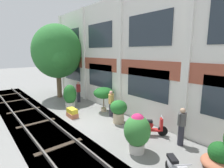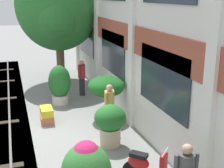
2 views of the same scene
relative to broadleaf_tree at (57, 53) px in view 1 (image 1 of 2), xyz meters
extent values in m
plane|color=gray|center=(6.34, -1.18, -3.91)|extent=(80.00, 80.00, 0.00)
cube|color=silver|center=(6.34, 1.76, -0.19)|extent=(17.70, 0.50, 7.44)
cube|color=#9E4C38|center=(6.34, 1.49, -0.81)|extent=(17.70, 0.06, 0.90)
cube|color=silver|center=(-2.50, 1.45, -0.19)|extent=(0.36, 0.16, 7.44)
cube|color=silver|center=(1.92, 1.45, -0.19)|extent=(0.36, 0.16, 7.44)
cube|color=silver|center=(6.34, 1.45, -0.19)|extent=(0.36, 0.16, 7.44)
cube|color=silver|center=(10.77, 1.45, -0.19)|extent=(0.36, 0.16, 7.44)
cube|color=#28333D|center=(-0.29, 1.48, -1.66)|extent=(2.83, 0.04, 1.70)
cube|color=#28333D|center=(4.13, 1.48, -1.66)|extent=(2.83, 0.04, 1.70)
cube|color=#28333D|center=(8.56, 1.48, -1.66)|extent=(2.83, 0.04, 1.70)
cube|color=#28333D|center=(-0.29, 1.48, 1.24)|extent=(2.83, 0.04, 1.70)
cube|color=#28333D|center=(4.13, 1.48, 1.24)|extent=(2.83, 0.04, 1.70)
cube|color=#28333D|center=(8.56, 1.48, 1.24)|extent=(2.83, 0.04, 1.70)
cube|color=#423F3A|center=(6.34, -3.41, -4.05)|extent=(25.70, 2.80, 0.28)
cube|color=#605B56|center=(6.34, -4.13, -3.84)|extent=(25.70, 0.07, 0.15)
cube|color=#605B56|center=(6.34, -2.69, -3.84)|extent=(25.70, 0.07, 0.15)
cube|color=#382D23|center=(-3.92, -3.41, -3.90)|extent=(0.24, 2.10, 0.03)
cube|color=#382D23|center=(-1.16, -3.41, -3.90)|extent=(0.24, 2.10, 0.03)
cube|color=#382D23|center=(1.91, -3.41, -3.90)|extent=(0.24, 2.10, 0.03)
cube|color=#382D23|center=(4.73, -3.41, -3.90)|extent=(0.24, 2.10, 0.03)
cube|color=#382D23|center=(7.96, -3.41, -3.90)|extent=(0.24, 2.10, 0.03)
cylinder|color=brown|center=(0.00, 0.00, -2.52)|extent=(0.41, 0.41, 2.77)
ellipsoid|color=#2D7A33|center=(0.00, 0.00, 0.12)|extent=(4.19, 4.19, 4.57)
sphere|color=#2D7A33|center=(-1.05, 0.20, -0.34)|extent=(2.30, 2.30, 2.30)
sphere|color=#2D7A33|center=(1.05, -0.20, -0.34)|extent=(2.30, 2.30, 2.30)
cylinder|color=beige|center=(10.30, -1.13, -3.72)|extent=(0.64, 0.64, 0.39)
ellipsoid|color=#388438|center=(10.30, -1.13, -2.99)|extent=(1.07, 1.07, 1.27)
sphere|color=#DB2866|center=(10.30, -1.13, -2.57)|extent=(0.59, 0.59, 0.59)
cylinder|color=tan|center=(7.62, 0.27, -3.62)|extent=(0.64, 0.64, 0.59)
ellipsoid|color=#236B28|center=(7.62, 0.27, -2.98)|extent=(0.97, 0.97, 0.80)
cylinder|color=beige|center=(3.26, -0.58, -3.72)|extent=(0.70, 0.70, 0.38)
ellipsoid|color=#236B28|center=(3.26, -0.58, -2.93)|extent=(0.94, 0.94, 1.40)
ellipsoid|color=#B76647|center=(12.84, 0.27, -3.70)|extent=(1.14, 1.14, 0.43)
sphere|color=#19561E|center=(12.84, 0.27, -3.29)|extent=(0.76, 0.76, 0.76)
cube|color=#B76647|center=(5.12, -1.37, -3.78)|extent=(0.86, 0.50, 0.27)
cube|color=yellow|center=(5.12, -1.37, -3.50)|extent=(0.76, 0.42, 0.28)
cylinder|color=tan|center=(5.50, 0.79, -3.79)|extent=(0.37, 0.37, 0.24)
cylinder|color=brown|center=(5.50, 0.79, -3.22)|extent=(0.07, 0.07, 0.89)
ellipsoid|color=#19561E|center=(5.50, 0.79, -2.63)|extent=(1.36, 1.36, 0.75)
cylinder|color=black|center=(11.92, -1.31, -3.67)|extent=(0.44, 0.35, 0.48)
ellipsoid|color=#B2B2B7|center=(12.06, -1.42, -3.39)|extent=(0.61, 0.53, 0.36)
cube|color=black|center=(12.06, -1.42, -3.19)|extent=(0.49, 0.43, 0.10)
cylinder|color=#B7B7BF|center=(12.60, -1.79, -2.95)|extent=(0.31, 0.43, 0.03)
cylinder|color=black|center=(10.16, 0.86, -3.67)|extent=(0.40, 0.40, 0.48)
cylinder|color=black|center=(9.53, 0.22, -3.67)|extent=(0.40, 0.40, 0.48)
cube|color=red|center=(9.84, 0.53, -3.63)|extent=(0.65, 0.65, 0.08)
ellipsoid|color=red|center=(9.65, 0.35, -3.39)|extent=(0.58, 0.58, 0.36)
cube|color=black|center=(9.65, 0.35, -3.19)|extent=(0.47, 0.47, 0.10)
cube|color=red|center=(10.11, 0.80, -3.33)|extent=(0.28, 0.28, 0.60)
cylinder|color=#B7B7BF|center=(10.12, 0.82, -2.95)|extent=(0.38, 0.38, 0.03)
cylinder|color=#282833|center=(11.16, 0.74, -3.45)|extent=(0.26, 0.26, 0.91)
cylinder|color=#4C4C4C|center=(11.16, 0.74, -2.72)|extent=(0.34, 0.34, 0.55)
sphere|color=tan|center=(11.16, 0.74, -2.34)|extent=(0.22, 0.22, 0.22)
cylinder|color=#4C4C4C|center=(11.13, 0.52, -2.70)|extent=(0.09, 0.09, 0.50)
cylinder|color=#4C4C4C|center=(11.19, 0.96, -2.70)|extent=(0.09, 0.09, 0.50)
cylinder|color=#282833|center=(2.45, 0.57, -3.49)|extent=(0.26, 0.26, 0.84)
cylinder|color=maroon|center=(2.45, 0.57, -2.77)|extent=(0.34, 0.34, 0.60)
sphere|color=tan|center=(2.45, 0.57, -2.36)|extent=(0.22, 0.22, 0.22)
cylinder|color=maroon|center=(2.28, 0.72, -2.74)|extent=(0.09, 0.09, 0.54)
cylinder|color=maroon|center=(2.61, 0.42, -2.74)|extent=(0.09, 0.09, 0.54)
cylinder|color=#282833|center=(6.57, 0.58, -3.49)|extent=(0.26, 0.26, 0.84)
cylinder|color=tan|center=(6.57, 0.58, -2.77)|extent=(0.34, 0.34, 0.60)
sphere|color=tan|center=(6.57, 0.58, -2.36)|extent=(0.22, 0.22, 0.22)
cylinder|color=tan|center=(6.42, 0.74, -2.74)|extent=(0.09, 0.09, 0.54)
cylinder|color=tan|center=(6.72, 0.42, -2.74)|extent=(0.09, 0.09, 0.54)
camera|label=1|loc=(14.68, -6.04, 0.12)|focal=28.00mm
camera|label=2|loc=(16.00, -2.43, 0.64)|focal=50.00mm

